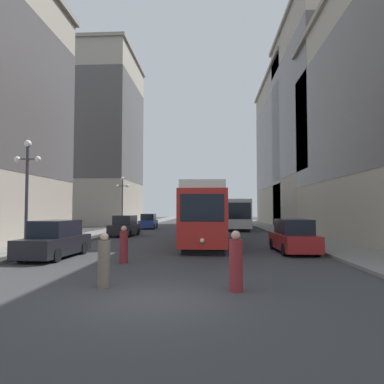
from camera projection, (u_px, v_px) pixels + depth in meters
The scene contains 17 objects.
ground_plane at pixel (151, 300), 9.02m from camera, with size 200.00×200.00×0.00m, color #38383A.
sidewalk_left at pixel (137, 225), 49.39m from camera, with size 3.18×120.00×0.15m, color gray.
sidewalk_right at pixel (264, 226), 48.43m from camera, with size 3.18×120.00×0.15m, color gray.
streetcar at pixel (205, 213), 24.08m from camera, with size 2.72×13.57×3.89m.
transit_bus at pixel (234, 213), 41.59m from camera, with size 2.91×12.13×3.45m.
parked_car_left_near at pixel (55, 240), 17.03m from camera, with size 2.06×4.74×1.82m.
parked_car_left_mid at pixel (125, 226), 30.91m from camera, with size 2.01×4.63×1.82m.
parked_car_right_far at pixel (293, 237), 19.03m from camera, with size 2.00×4.69×1.82m.
parked_car_left_far at pixel (148, 222), 42.62m from camera, with size 2.00×4.56×1.82m.
pedestrian_crossing_near at pixel (104, 262), 10.51m from camera, with size 0.37×0.37×1.65m.
pedestrian_crossing_far at pixel (236, 263), 10.03m from camera, with size 0.39×0.39×1.75m.
pedestrian_on_sidewalk at pixel (124, 246), 15.31m from camera, with size 0.37×0.37×1.64m.
lamp_post_left_near at pixel (27, 179), 18.06m from camera, with size 1.41×0.36×5.83m.
lamp_post_left_far at pixel (122, 195), 37.52m from camera, with size 1.41×0.36×5.73m.
building_left_corner at pixel (91, 137), 55.45m from camera, with size 14.37×15.56×26.93m.
building_right_corner at pixel (308, 148), 56.00m from camera, with size 13.93×23.07×23.71m.
building_right_midblock at pixel (333, 119), 41.23m from camera, with size 11.78×18.97×25.39m.
Camera 1 is at (1.55, -9.08, 2.36)m, focal length 32.54 mm.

